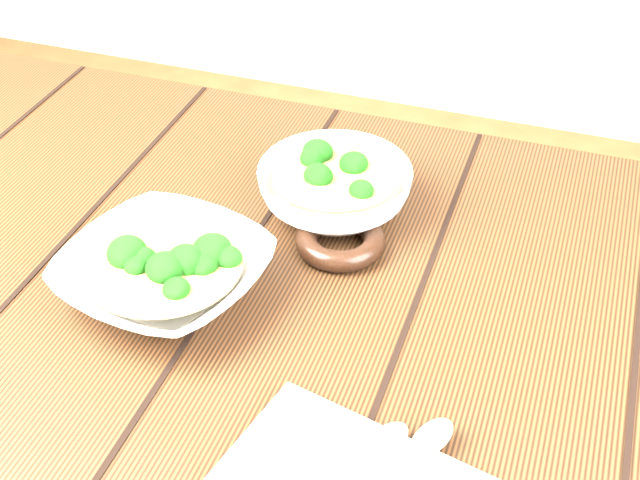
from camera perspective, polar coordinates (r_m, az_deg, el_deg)
table at (r=1.02m, az=-4.90°, el=-8.48°), size 1.20×0.80×0.75m
soup_bowl_front at (r=0.93m, az=-9.93°, el=-2.09°), size 0.24×0.24×0.06m
soup_bowl_back at (r=1.03m, az=0.94°, el=3.34°), size 0.21×0.21×0.06m
trivet at (r=0.98m, az=1.30°, el=-0.00°), size 0.12×0.12×0.02m
spoon_left at (r=0.76m, az=2.51°, el=-14.13°), size 0.09×0.17×0.01m
spoon_right at (r=0.77m, az=5.65°, el=-13.91°), size 0.08×0.17×0.01m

